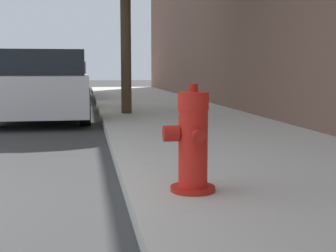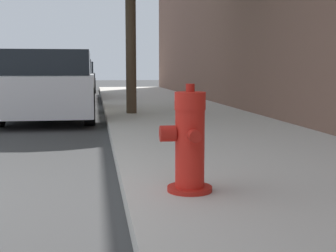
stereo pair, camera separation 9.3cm
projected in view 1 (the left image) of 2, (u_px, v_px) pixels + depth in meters
The scene contains 5 objects.
sidewalk_slab at pixel (304, 185), 3.94m from camera, with size 3.01×40.00×0.14m.
fire_hydrant at pixel (192, 143), 3.45m from camera, with size 0.39×0.41×0.80m.
parked_car_near at pixel (45, 86), 9.72m from camera, with size 1.84×4.33×1.40m.
parked_car_mid at pixel (59, 81), 15.05m from camera, with size 1.85×4.37×1.33m.
parked_car_far at pixel (67, 78), 20.87m from camera, with size 1.88×3.89×1.35m.
Camera 1 is at (1.64, -3.60, 1.05)m, focal length 50.00 mm.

